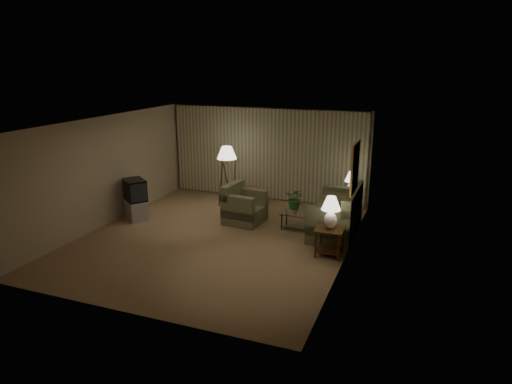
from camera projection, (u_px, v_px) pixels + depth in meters
ground at (217, 238)px, 10.65m from camera, size 7.00×7.00×0.00m
room_shell at (242, 153)px, 11.51m from camera, size 6.04×7.02×2.72m
sofa at (335, 215)px, 10.87m from camera, size 2.01×1.05×0.88m
armchair at (245, 208)px, 11.56m from camera, size 1.11×1.07×0.79m
side_table_near at (330, 236)px, 9.61m from camera, size 0.58×0.58×0.60m
side_table_far at (350, 203)px, 11.95m from camera, size 0.45×0.38×0.60m
table_lamp_near at (331, 210)px, 9.45m from camera, size 0.41×0.41×0.70m
table_lamp_far at (352, 181)px, 11.79m from camera, size 0.37×0.37×0.63m
coffee_table at (301, 219)px, 11.10m from camera, size 0.98×0.54×0.41m
tv_cabinet at (136, 209)px, 11.89m from camera, size 1.19×1.18×0.50m
crt_tv at (135, 190)px, 11.74m from camera, size 1.09×1.09×0.55m
floor_lamp at (227, 175)px, 12.81m from camera, size 0.55×0.55×1.70m
ottoman at (250, 196)px, 13.23m from camera, size 0.76×0.76×0.42m
vase at (295, 209)px, 11.09m from camera, size 0.21×0.21×0.17m
flowers at (295, 196)px, 11.00m from camera, size 0.51×0.45×0.54m
book at (310, 216)px, 10.89m from camera, size 0.16×0.22×0.02m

